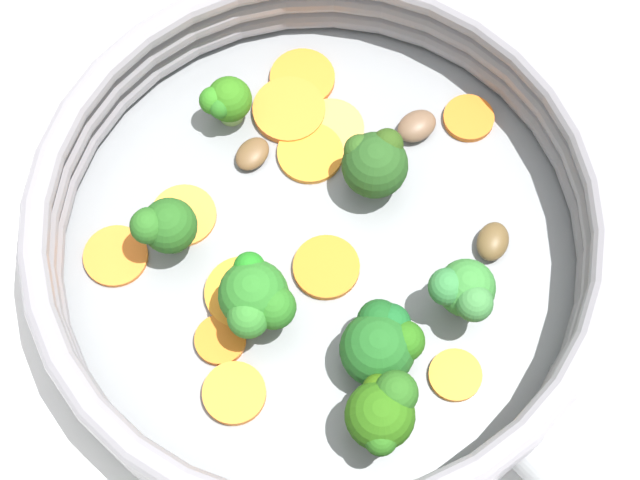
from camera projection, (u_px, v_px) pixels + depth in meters
name	position (u px, v px, depth m)	size (l,w,h in m)	color
ground_plane	(320.00, 256.00, 0.65)	(4.00, 4.00, 0.00)	silver
skillet	(320.00, 252.00, 0.65)	(0.32, 0.32, 0.01)	gray
skillet_rim_wall	(320.00, 232.00, 0.62)	(0.34, 0.34, 0.05)	gray
skillet_rivet_right	(557.00, 370.00, 0.61)	(0.01, 0.01, 0.01)	gray
carrot_slice_0	(116.00, 256.00, 0.64)	(0.04, 0.04, 0.00)	orange
carrot_slice_1	(469.00, 118.00, 0.67)	(0.03, 0.03, 0.00)	orange
carrot_slice_2	(455.00, 375.00, 0.61)	(0.03, 0.03, 0.00)	orange
carrot_slice_3	(234.00, 393.00, 0.61)	(0.04, 0.04, 0.01)	orange
carrot_slice_4	(220.00, 340.00, 0.62)	(0.03, 0.03, 0.01)	orange
carrot_slice_5	(243.00, 293.00, 0.63)	(0.04, 0.04, 0.01)	orange
carrot_slice_6	(326.00, 267.00, 0.64)	(0.04, 0.04, 0.00)	orange
carrot_slice_7	(302.00, 78.00, 0.68)	(0.04, 0.04, 0.00)	orange
carrot_slice_8	(289.00, 110.00, 0.67)	(0.05, 0.05, 0.01)	orange
carrot_slice_9	(310.00, 153.00, 0.66)	(0.04, 0.04, 0.00)	orange
carrot_slice_10	(331.00, 129.00, 0.67)	(0.04, 0.04, 0.00)	#F39140
carrot_slice_11	(183.00, 215.00, 0.65)	(0.04, 0.04, 0.00)	orange
broccoli_floret_0	(382.00, 412.00, 0.57)	(0.05, 0.04, 0.05)	#6CA250
broccoli_floret_1	(464.00, 291.00, 0.60)	(0.04, 0.04, 0.05)	#7FAA67
broccoli_floret_2	(382.00, 342.00, 0.59)	(0.05, 0.04, 0.05)	#81B46B
broccoli_floret_3	(377.00, 164.00, 0.63)	(0.04, 0.04, 0.05)	#86A860
broccoli_floret_4	(256.00, 298.00, 0.60)	(0.05, 0.05, 0.05)	#88AB6B
broccoli_floret_5	(164.00, 226.00, 0.62)	(0.04, 0.03, 0.05)	#7EB363
broccoli_floret_6	(226.00, 101.00, 0.66)	(0.03, 0.03, 0.04)	#8DB660
mushroom_piece_0	(252.00, 154.00, 0.66)	(0.02, 0.02, 0.01)	brown
mushroom_piece_1	(493.00, 241.00, 0.64)	(0.03, 0.02, 0.01)	brown
mushroom_piece_2	(420.00, 128.00, 0.67)	(0.03, 0.02, 0.01)	brown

